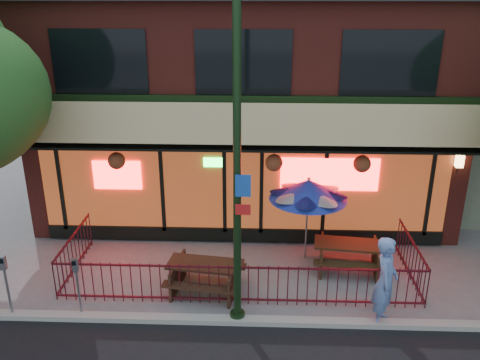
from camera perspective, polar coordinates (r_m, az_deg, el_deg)
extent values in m
plane|color=gray|center=(11.76, -0.20, -14.27)|extent=(80.00, 80.00, 0.00)
cube|color=#999993|center=(11.32, -0.31, -15.48)|extent=(80.00, 0.25, 0.12)
cube|color=maroon|center=(17.16, 0.80, 9.14)|extent=(12.00, 8.00, 6.50)
cube|color=#59230F|center=(13.77, 0.34, -0.89)|extent=(11.00, 0.06, 2.60)
cube|color=#FF0C0C|center=(13.66, 10.02, 0.61)|extent=(2.60, 0.04, 0.90)
cube|color=#FF0C0C|center=(14.08, -13.63, 0.53)|extent=(1.30, 0.04, 0.80)
cube|color=tan|center=(12.71, 0.29, 6.26)|extent=(12.20, 1.33, 1.26)
cube|color=black|center=(13.49, -15.49, 12.68)|extent=(2.40, 0.06, 1.60)
cube|color=black|center=(12.89, 0.37, 13.05)|extent=(2.40, 0.06, 1.60)
cube|color=black|center=(13.27, 16.49, 12.45)|extent=(2.40, 0.06, 1.60)
cube|color=black|center=(14.32, 0.32, -6.13)|extent=(11.00, 0.12, 0.40)
cube|color=#FFC672|center=(14.28, 23.42, 1.97)|extent=(0.18, 0.18, 0.32)
cube|color=#4C101B|center=(11.41, -0.17, -9.79)|extent=(8.40, 0.04, 0.04)
cube|color=#4C101B|center=(11.85, -0.16, -13.24)|extent=(8.40, 0.04, 0.04)
cube|color=#4C101B|center=(13.35, -18.35, -6.08)|extent=(0.04, 2.60, 0.04)
cube|color=#4C101B|center=(13.09, 18.91, -6.71)|extent=(0.04, 2.60, 0.04)
cylinder|color=#4C101B|center=(11.64, -0.16, -11.69)|extent=(0.02, 0.02, 1.00)
cylinder|color=black|center=(9.76, -0.33, 1.31)|extent=(0.16, 0.16, 7.00)
cylinder|color=black|center=(11.38, -0.29, -15.02)|extent=(0.32, 0.32, 0.20)
cube|color=#194CB2|center=(9.73, 0.34, -0.66)|extent=(0.30, 0.02, 0.45)
cube|color=red|center=(9.92, 0.34, -3.35)|extent=(0.30, 0.02, 0.22)
cube|color=#3A2015|center=(12.36, -7.00, -10.52)|extent=(0.23, 1.26, 0.72)
cube|color=#3A2015|center=(12.07, -0.70, -11.20)|extent=(0.23, 1.26, 0.72)
cube|color=#3A2015|center=(12.01, -3.93, -9.42)|extent=(1.83, 0.97, 0.06)
cube|color=#3A2015|center=(11.72, -4.54, -11.94)|extent=(1.77, 0.51, 0.05)
cube|color=#3A2015|center=(12.60, -3.31, -9.35)|extent=(1.77, 0.51, 0.05)
cube|color=#362513|center=(13.27, 9.13, -8.27)|extent=(0.21, 1.25, 0.71)
cube|color=#362513|center=(13.36, 14.99, -8.55)|extent=(0.21, 1.25, 0.71)
cube|color=#362513|center=(13.13, 12.19, -7.06)|extent=(1.81, 0.93, 0.06)
cube|color=#362513|center=(12.81, 12.18, -9.32)|extent=(1.76, 0.48, 0.05)
cube|color=#362513|center=(13.73, 12.01, -7.09)|extent=(1.76, 0.48, 0.05)
cylinder|color=gray|center=(13.35, 7.50, -4.65)|extent=(0.05, 0.05, 2.09)
cone|color=#1B2D99|center=(12.99, 7.69, -1.06)|extent=(2.00, 2.00, 0.52)
sphere|color=gray|center=(12.89, 7.75, 0.11)|extent=(0.10, 0.09, 0.09)
imported|color=#5C7BB9|center=(11.22, 16.00, -10.90)|extent=(0.68, 0.85, 2.03)
cylinder|color=gray|center=(11.73, -17.63, -12.05)|extent=(0.05, 0.05, 1.17)
cube|color=gray|center=(11.37, -18.03, -9.03)|extent=(0.16, 0.14, 0.30)
cube|color=black|center=(11.30, -18.16, -8.89)|extent=(0.08, 0.03, 0.11)
cylinder|color=#919499|center=(12.23, -24.55, -11.47)|extent=(0.06, 0.06, 1.22)
cube|color=#919499|center=(11.87, -25.10, -8.41)|extent=(0.15, 0.13, 0.31)
cube|color=black|center=(11.80, -25.27, -8.26)|extent=(0.09, 0.02, 0.11)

